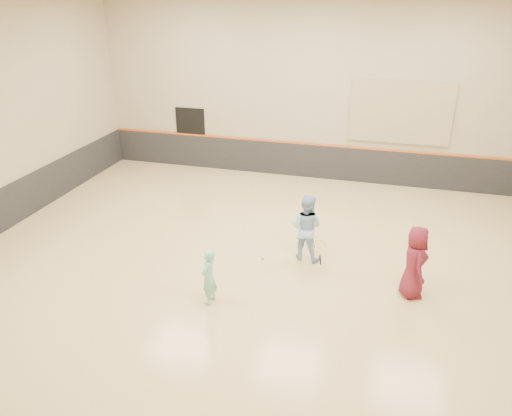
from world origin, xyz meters
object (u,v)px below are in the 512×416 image
(young_man, at_px, (415,262))
(spare_racket, at_px, (306,231))
(girl, at_px, (209,277))
(instructor, at_px, (306,227))

(young_man, xyz_separation_m, spare_racket, (-2.74, 2.37, -0.76))
(girl, xyz_separation_m, young_man, (4.15, 1.45, 0.19))
(spare_racket, bearing_deg, instructor, -81.34)
(instructor, relative_size, young_man, 1.03)
(girl, distance_m, spare_racket, 4.11)
(girl, relative_size, instructor, 0.75)
(girl, relative_size, young_man, 0.77)
(instructor, xyz_separation_m, young_man, (2.53, -0.99, -0.02))
(girl, distance_m, instructor, 2.94)
(instructor, height_order, spare_racket, instructor)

